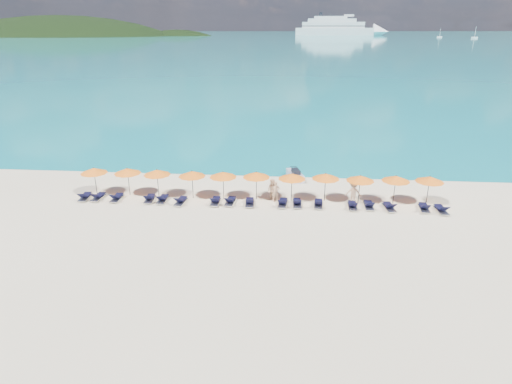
{
  "coord_description": "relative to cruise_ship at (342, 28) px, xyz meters",
  "views": [
    {
      "loc": [
        2.39,
        -26.2,
        12.63
      ],
      "look_at": [
        0.0,
        3.0,
        1.2
      ],
      "focal_mm": 30.0,
      "sensor_mm": 36.0,
      "label": 1
    }
  ],
  "objects": [
    {
      "name": "umbrella_5",
      "position": [
        -69.42,
        -604.13,
        -7.11
      ],
      "size": [
        2.1,
        2.1,
        2.28
      ],
      "color": "black",
      "rests_on": "ground"
    },
    {
      "name": "umbrella_3",
      "position": [
        -74.37,
        -604.31,
        -7.11
      ],
      "size": [
        2.1,
        2.1,
        2.28
      ],
      "color": "black",
      "rests_on": "ground"
    },
    {
      "name": "lounger_6",
      "position": [
        -72.44,
        -605.33,
        -8.89
      ],
      "size": [
        0.63,
        1.7,
        0.66
      ],
      "rotation": [
        0.0,
        0.0,
        0.01
      ],
      "color": "silver",
      "rests_on": "ground"
    },
    {
      "name": "lounger_0",
      "position": [
        -82.72,
        -605.27,
        -8.89
      ],
      "size": [
        0.78,
        1.75,
        0.66
      ],
      "rotation": [
        0.0,
        0.0,
        0.09
      ],
      "color": "silver",
      "rests_on": "ground"
    },
    {
      "name": "cruise_ship",
      "position": [
        0.0,
        0.0,
        0.0
      ],
      "size": [
        126.56,
        24.03,
        35.08
      ],
      "rotation": [
        0.0,
        0.0,
        -0.03
      ],
      "color": "silver",
      "rests_on": "ground"
    },
    {
      "name": "lounger_7",
      "position": [
        -71.32,
        -605.23,
        -8.89
      ],
      "size": [
        0.75,
        1.74,
        0.66
      ],
      "rotation": [
        0.0,
        0.0,
        -0.08
      ],
      "color": "silver",
      "rests_on": "ground"
    },
    {
      "name": "jetski",
      "position": [
        -66.39,
        -599.26,
        -8.74
      ],
      "size": [
        1.65,
        2.84,
        0.95
      ],
      "rotation": [
        0.0,
        0.0,
        0.26
      ],
      "color": "silver",
      "rests_on": "ground"
    },
    {
      "name": "ground",
      "position": [
        -69.32,
        -608.68,
        -9.13
      ],
      "size": [
        1400.0,
        1400.0,
        0.0
      ],
      "primitive_type": "plane",
      "color": "beige"
    },
    {
      "name": "lounger_12",
      "position": [
        -62.18,
        -605.34,
        -8.89
      ],
      "size": [
        0.69,
        1.72,
        0.66
      ],
      "rotation": [
        0.0,
        0.0,
        -0.04
      ],
      "color": "silver",
      "rests_on": "ground"
    },
    {
      "name": "lounger_16",
      "position": [
        -55.87,
        -605.57,
        -8.89
      ],
      "size": [
        0.73,
        1.74,
        0.66
      ],
      "rotation": [
        0.0,
        0.0,
        0.07
      ],
      "color": "silver",
      "rests_on": "ground"
    },
    {
      "name": "lounger_8",
      "position": [
        -69.82,
        -605.35,
        -8.89
      ],
      "size": [
        0.73,
        1.74,
        0.66
      ],
      "rotation": [
        0.0,
        0.0,
        0.06
      ],
      "color": "silver",
      "rests_on": "ground"
    },
    {
      "name": "umbrella_2",
      "position": [
        -77.16,
        -604.19,
        -7.11
      ],
      "size": [
        2.1,
        2.1,
        2.28
      ],
      "color": "black",
      "rests_on": "ground"
    },
    {
      "name": "lounger_4",
      "position": [
        -76.55,
        -605.26,
        -8.89
      ],
      "size": [
        0.62,
        1.7,
        0.66
      ],
      "rotation": [
        0.0,
        0.0,
        0.0
      ],
      "color": "silver",
      "rests_on": "ground"
    },
    {
      "name": "lounger_15",
      "position": [
        -57.01,
        -605.3,
        -8.89
      ],
      "size": [
        0.76,
        1.75,
        0.66
      ],
      "rotation": [
        0.0,
        0.0,
        -0.09
      ],
      "color": "silver",
      "rests_on": "ground"
    },
    {
      "name": "umbrella_9",
      "position": [
        -58.99,
        -604.14,
        -7.11
      ],
      "size": [
        2.1,
        2.1,
        2.28
      ],
      "color": "black",
      "rests_on": "ground"
    },
    {
      "name": "umbrella_1",
      "position": [
        -79.57,
        -604.04,
        -7.11
      ],
      "size": [
        2.1,
        2.1,
        2.28
      ],
      "color": "black",
      "rests_on": "ground"
    },
    {
      "name": "umbrella_6",
      "position": [
        -66.71,
        -604.27,
        -7.11
      ],
      "size": [
        2.1,
        2.1,
        2.28
      ],
      "color": "black",
      "rests_on": "ground"
    },
    {
      "name": "umbrella_7",
      "position": [
        -64.16,
        -604.05,
        -7.11
      ],
      "size": [
        2.1,
        2.1,
        2.28
      ],
      "color": "black",
      "rests_on": "ground"
    },
    {
      "name": "umbrella_8",
      "position": [
        -61.62,
        -604.3,
        -7.11
      ],
      "size": [
        2.1,
        2.1,
        2.28
      ],
      "color": "black",
      "rests_on": "ground"
    },
    {
      "name": "headland_main",
      "position": [
        -369.32,
        -68.68,
        -47.13
      ],
      "size": [
        374.0,
        242.0,
        126.5
      ],
      "color": "black",
      "rests_on": "ground"
    },
    {
      "name": "lounger_1",
      "position": [
        -81.69,
        -605.2,
        -8.89
      ],
      "size": [
        0.7,
        1.73,
        0.66
      ],
      "rotation": [
        0.0,
        0.0,
        -0.05
      ],
      "color": "silver",
      "rests_on": "ground"
    },
    {
      "name": "lounger_14",
      "position": [
        -59.52,
        -605.36,
        -8.89
      ],
      "size": [
        0.79,
        1.76,
        0.66
      ],
      "rotation": [
        0.0,
        0.0,
        0.1
      ],
      "color": "silver",
      "rests_on": "ground"
    },
    {
      "name": "lounger_11",
      "position": [
        -64.68,
        -605.21,
        -8.89
      ],
      "size": [
        0.74,
        1.74,
        0.66
      ],
      "rotation": [
        0.0,
        0.0,
        -0.07
      ],
      "color": "silver",
      "rests_on": "ground"
    },
    {
      "name": "beachgoer_c",
      "position": [
        -62.07,
        -604.51,
        -8.19
      ],
      "size": [
        1.28,
        0.76,
        1.87
      ],
      "primitive_type": "imported",
      "rotation": [
        0.0,
        0.0,
        2.97
      ],
      "color": "#D8A880",
      "rests_on": "ground"
    },
    {
      "name": "umbrella_0",
      "position": [
        -82.23,
        -604.18,
        -7.11
      ],
      "size": [
        2.1,
        2.1,
        2.28
      ],
      "color": "black",
      "rests_on": "ground"
    },
    {
      "name": "lounger_2",
      "position": [
        -80.17,
        -605.26,
        -8.89
      ],
      "size": [
        0.63,
        1.7,
        0.66
      ],
      "rotation": [
        0.0,
        0.0,
        0.0
      ],
      "color": "silver",
      "rests_on": "ground"
    },
    {
      "name": "beachgoer_b",
      "position": [
        -68.15,
        -604.47,
        -8.23
      ],
      "size": [
        1.0,
        0.89,
        1.79
      ],
      "primitive_type": "imported",
      "rotation": [
        0.0,
        0.0,
        -0.57
      ],
      "color": "#D8A880",
      "rests_on": "ground"
    },
    {
      "name": "lounger_3",
      "position": [
        -77.57,
        -605.25,
        -8.89
      ],
      "size": [
        0.76,
        1.75,
        0.66
      ],
      "rotation": [
        0.0,
        0.0,
        0.09
      ],
      "color": "silver",
      "rests_on": "ground"
    },
    {
      "name": "sea",
      "position": [
        -69.32,
        51.32,
        -9.12
      ],
      "size": [
        1600.0,
        1300.0,
        0.01
      ],
      "primitive_type": "cube",
      "color": "#1FA9B2",
      "rests_on": "ground"
    },
    {
      "name": "beachgoer_a",
      "position": [
        -67.9,
        -604.49,
        -8.33
      ],
      "size": [
        0.61,
        0.42,
        1.6
      ],
      "primitive_type": "imported",
      "rotation": [
        0.0,
        0.0,
        0.07
      ],
      "color": "#D8A880",
      "rests_on": "ground"
    },
    {
      "name": "sailboat_near",
      "position": [
        122.27,
        -142.68,
        -7.97
      ],
      "size": [
        6.18,
        2.06,
        11.32
      ],
      "color": "silver",
      "rests_on": "ground"
    },
    {
      "name": "lounger_9",
      "position": [
        -67.35,
        -605.27,
        -8.89
      ],
      "size": [
        0.77,
        1.75,
        0.66
      ],
      "rotation": [
        0.0,
        0.0,
        -0.09
      ],
      "color": "silver",
      "rests_on": "ground"
    },
    {
      "name": "umbrella_10",
      "position": [
        -56.52,
        -604.09,
        -7.11
      ],
      "size": [
        2.1,
        2.1,
        2.28
      ],
      "color": "black",
      "rests_on": "ground"
    },
    {
      "name": "umbrella_4",
      "position": [
        -71.96,
        -604.3,
        -7.11
      ],
      "size": [
        2.1,
        2.1,
        2.28
      ],
      "color": "black",
      "rests_on": "ground"
    },
    {
      "name": "lounger_5",
      "position": [
        -75.07,
        -605.52,
        -8.89
      ],
      "size": [
        0.78,
        1.75,
        0.66
      ],
      "rotation": [
        0.0,
        0.0,
        -0.1
      ],
      "color": "silver",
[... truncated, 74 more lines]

